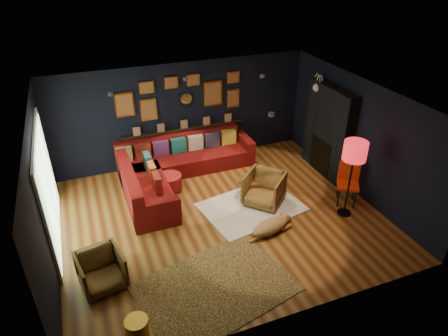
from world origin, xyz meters
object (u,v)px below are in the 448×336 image
object	(u,v)px
armchair_left	(101,269)
gold_stool	(137,330)
floor_lamp	(355,154)
sectional	(171,169)
armchair_right	(264,188)
orange_chair	(348,179)
dog	(271,224)
pouf	(170,182)
coffee_table	(254,182)

from	to	relation	value
armchair_left	gold_stool	xyz separation A→B (m)	(0.35, -1.30, -0.15)
floor_lamp	sectional	bearing A→B (deg)	139.89
armchair_right	orange_chair	bearing A→B (deg)	27.82
dog	orange_chair	bearing A→B (deg)	-4.03
dog	pouf	bearing A→B (deg)	108.84
armchair_left	orange_chair	xyz separation A→B (m)	(5.35, 0.62, 0.21)
dog	armchair_right	bearing A→B (deg)	57.32
armchair_left	sectional	bearing A→B (deg)	44.75
pouf	armchair_right	xyz separation A→B (m)	(1.80, -1.27, 0.20)
coffee_table	orange_chair	size ratio (longest dim) A/B	0.90
coffee_table	pouf	bearing A→B (deg)	153.95
sectional	pouf	xyz separation A→B (m)	(-0.13, -0.37, -0.11)
orange_chair	floor_lamp	distance (m)	1.00
pouf	orange_chair	world-z (taller)	orange_chair
pouf	floor_lamp	world-z (taller)	floor_lamp
dog	armchair_left	bearing A→B (deg)	169.79
gold_stool	pouf	bearing A→B (deg)	68.93
sectional	floor_lamp	world-z (taller)	floor_lamp
armchair_right	gold_stool	distance (m)	4.12
coffee_table	sectional	bearing A→B (deg)	142.85
armchair_right	orange_chair	world-z (taller)	orange_chair
sectional	dog	xyz separation A→B (m)	(1.35, -2.62, -0.12)
coffee_table	gold_stool	world-z (taller)	gold_stool
orange_chair	dog	bearing A→B (deg)	-136.26
armchair_right	dog	size ratio (longest dim) A/B	0.69
sectional	floor_lamp	bearing A→B (deg)	-40.11
armchair_right	orange_chair	xyz separation A→B (m)	(1.74, -0.59, 0.16)
sectional	dog	bearing A→B (deg)	-62.74
coffee_table	dog	xyz separation A→B (m)	(-0.27, -1.40, -0.13)
coffee_table	gold_stool	xyz separation A→B (m)	(-3.20, -2.94, -0.11)
armchair_left	floor_lamp	xyz separation A→B (m)	(5.05, 0.24, 1.08)
armchair_left	floor_lamp	world-z (taller)	floor_lamp
armchair_right	dog	distance (m)	1.05
coffee_table	orange_chair	bearing A→B (deg)	-29.49
armchair_right	gold_stool	bearing A→B (deg)	-95.67
floor_lamp	gold_stool	bearing A→B (deg)	-161.91
gold_stool	floor_lamp	bearing A→B (deg)	18.09
coffee_table	pouf	distance (m)	1.94
sectional	armchair_left	distance (m)	3.46
floor_lamp	dog	xyz separation A→B (m)	(-1.77, 0.00, -1.24)
coffee_table	pouf	size ratio (longest dim) A/B	1.58
coffee_table	armchair_left	size ratio (longest dim) A/B	1.19
sectional	orange_chair	distance (m)	4.09
armchair_left	floor_lamp	bearing A→B (deg)	-8.47
armchair_left	pouf	bearing A→B (deg)	42.82
sectional	gold_stool	bearing A→B (deg)	-110.87
armchair_left	floor_lamp	distance (m)	5.17
dog	gold_stool	bearing A→B (deg)	-166.78
orange_chair	armchair_right	bearing A→B (deg)	-165.54
sectional	pouf	bearing A→B (deg)	-108.80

